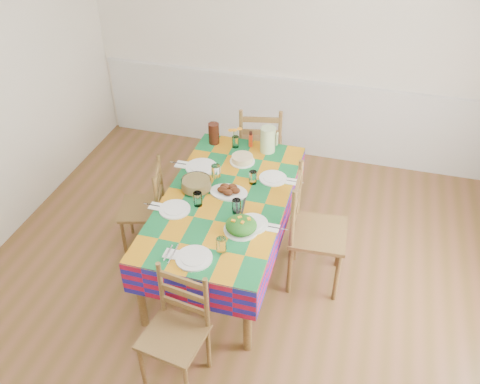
# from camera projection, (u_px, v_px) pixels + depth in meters

# --- Properties ---
(room) EXTENTS (4.58, 5.08, 2.78)m
(room) POSITION_uv_depth(u_px,v_px,m) (225.00, 173.00, 3.31)
(room) COLOR brown
(room) RESTS_ON ground
(wainscot) EXTENTS (4.41, 0.06, 0.92)m
(wainscot) POSITION_uv_depth(u_px,v_px,m) (291.00, 115.00, 5.74)
(wainscot) COLOR white
(wainscot) RESTS_ON room
(dining_table) EXTENTS (1.00, 1.85, 0.72)m
(dining_table) POSITION_uv_depth(u_px,v_px,m) (226.00, 205.00, 4.18)
(dining_table) COLOR brown
(dining_table) RESTS_ON room
(setting_near_head) EXTENTS (0.43, 0.28, 0.13)m
(setting_near_head) POSITION_uv_depth(u_px,v_px,m) (203.00, 253.00, 3.57)
(setting_near_head) COLOR white
(setting_near_head) RESTS_ON dining_table
(setting_left_near) EXTENTS (0.45, 0.27, 0.12)m
(setting_left_near) POSITION_uv_depth(u_px,v_px,m) (182.00, 205.00, 4.00)
(setting_left_near) COLOR white
(setting_left_near) RESTS_ON dining_table
(setting_left_far) EXTENTS (0.51, 0.30, 0.14)m
(setting_left_far) POSITION_uv_depth(u_px,v_px,m) (206.00, 169.00, 4.40)
(setting_left_far) COLOR white
(setting_left_far) RESTS_ON dining_table
(setting_right_near) EXTENTS (0.46, 0.27, 0.12)m
(setting_right_near) POSITION_uv_depth(u_px,v_px,m) (247.00, 217.00, 3.89)
(setting_right_near) COLOR white
(setting_right_near) RESTS_ON dining_table
(setting_right_far) EXTENTS (0.45, 0.26, 0.11)m
(setting_right_far) POSITION_uv_depth(u_px,v_px,m) (266.00, 178.00, 4.30)
(setting_right_far) COLOR white
(setting_right_far) RESTS_ON dining_table
(meat_platter) EXTENTS (0.32, 0.23, 0.06)m
(meat_platter) POSITION_uv_depth(u_px,v_px,m) (229.00, 191.00, 4.16)
(meat_platter) COLOR white
(meat_platter) RESTS_ON dining_table
(salad_platter) EXTENTS (0.26, 0.26, 0.11)m
(salad_platter) POSITION_uv_depth(u_px,v_px,m) (241.00, 226.00, 3.78)
(salad_platter) COLOR white
(salad_platter) RESTS_ON dining_table
(pasta_bowl) EXTENTS (0.25, 0.25, 0.09)m
(pasta_bowl) POSITION_uv_depth(u_px,v_px,m) (196.00, 184.00, 4.20)
(pasta_bowl) COLOR white
(pasta_bowl) RESTS_ON dining_table
(cake) EXTENTS (0.22, 0.22, 0.06)m
(cake) POSITION_uv_depth(u_px,v_px,m) (242.00, 159.00, 4.53)
(cake) COLOR white
(cake) RESTS_ON dining_table
(serving_utensils) EXTENTS (0.13, 0.29, 0.01)m
(serving_utensils) POSITION_uv_depth(u_px,v_px,m) (240.00, 207.00, 4.02)
(serving_utensils) COLOR black
(serving_utensils) RESTS_ON dining_table
(flower_vase) EXTENTS (0.13, 0.11, 0.21)m
(flower_vase) POSITION_uv_depth(u_px,v_px,m) (235.00, 139.00, 4.70)
(flower_vase) COLOR white
(flower_vase) RESTS_ON dining_table
(hot_sauce) EXTENTS (0.04, 0.04, 0.16)m
(hot_sauce) POSITION_uv_depth(u_px,v_px,m) (251.00, 139.00, 4.71)
(hot_sauce) COLOR red
(hot_sauce) RESTS_ON dining_table
(green_pitcher) EXTENTS (0.14, 0.14, 0.24)m
(green_pitcher) POSITION_uv_depth(u_px,v_px,m) (268.00, 140.00, 4.62)
(green_pitcher) COLOR #B7D395
(green_pitcher) RESTS_ON dining_table
(tea_pitcher) EXTENTS (0.10, 0.10, 0.20)m
(tea_pitcher) POSITION_uv_depth(u_px,v_px,m) (214.00, 133.00, 4.75)
(tea_pitcher) COLOR black
(tea_pitcher) RESTS_ON dining_table
(name_card) EXTENTS (0.07, 0.02, 0.02)m
(name_card) POSITION_uv_depth(u_px,v_px,m) (188.00, 270.00, 3.47)
(name_card) COLOR white
(name_card) RESTS_ON dining_table
(chair_near) EXTENTS (0.45, 0.43, 0.90)m
(chair_near) POSITION_uv_depth(u_px,v_px,m) (176.00, 332.00, 3.40)
(chair_near) COLOR brown
(chair_near) RESTS_ON room
(chair_far) EXTENTS (0.51, 0.50, 0.99)m
(chair_far) POSITION_uv_depth(u_px,v_px,m) (260.00, 148.00, 5.16)
(chair_far) COLOR brown
(chair_far) RESTS_ON room
(chair_left) EXTENTS (0.47, 0.48, 0.89)m
(chair_left) POSITION_uv_depth(u_px,v_px,m) (146.00, 208.00, 4.47)
(chair_left) COLOR brown
(chair_left) RESTS_ON room
(chair_right) EXTENTS (0.47, 0.49, 1.06)m
(chair_right) POSITION_uv_depth(u_px,v_px,m) (312.00, 232.00, 4.09)
(chair_right) COLOR brown
(chair_right) RESTS_ON room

